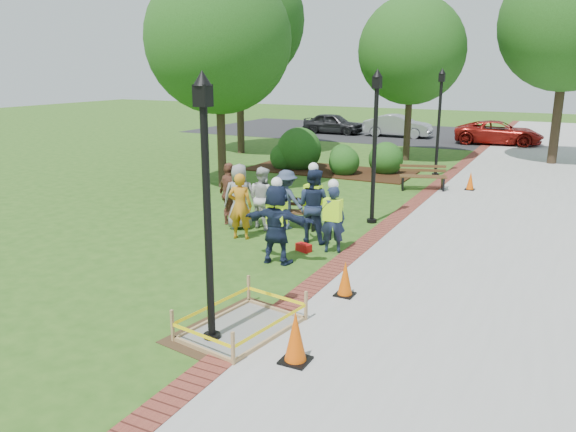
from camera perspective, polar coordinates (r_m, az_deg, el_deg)
The scene contains 35 objects.
ground at distance 12.38m, azimuth -4.61°, elevation -5.49°, with size 100.00×100.00×0.00m, color #285116.
sidewalk at distance 20.34m, azimuth 23.18°, elevation 1.51°, with size 6.00×60.00×0.02m, color #9E9E99.
brick_edging at distance 20.78m, azimuth 14.25°, elevation 2.54°, with size 0.50×60.00×0.03m, color maroon.
mulch_bed at distance 24.07m, azimuth 4.26°, elevation 4.62°, with size 7.00×3.00×0.05m, color #381E0F.
parking_lot at distance 37.60m, azimuth 17.59°, elevation 7.66°, with size 36.00×12.00×0.01m, color black.
wet_concrete_pad at distance 9.58m, azimuth -4.71°, elevation -10.27°, with size 2.05×2.54×0.55m.
bench_near at distance 15.44m, azimuth 0.33°, elevation -0.27°, with size 1.58×0.81×0.82m.
bench_far at distance 20.79m, azimuth 13.52°, elevation 3.35°, with size 1.72×1.02×0.88m.
cone_front at distance 8.53m, azimuth 0.77°, elevation -12.32°, with size 0.42×0.42×0.83m.
cone_back at distance 10.92m, azimuth 5.83°, elevation -6.42°, with size 0.36×0.36×0.71m.
cone_far at distance 21.21m, azimuth 18.04°, elevation 3.36°, with size 0.34×0.34×0.67m.
toolbox at distance 13.53m, azimuth 1.61°, elevation -3.22°, with size 0.37×0.20×0.19m, color #B50E0D.
lamp_near at distance 8.61m, azimuth -8.28°, elevation 2.53°, with size 0.28×0.28×4.26m.
lamp_mid at distance 15.74m, azimuth 8.83°, elevation 8.09°, with size 0.28×0.28×4.26m.
lamp_far at distance 23.44m, azimuth 15.13°, elevation 9.94°, with size 0.28×0.28×4.26m.
tree_left at distance 20.54m, azimuth -7.09°, elevation 17.31°, with size 5.11×5.11×7.77m.
tree_back at distance 27.13m, azimuth 12.46°, elevation 16.08°, with size 4.87×4.87×7.46m.
tree_right at distance 28.35m, azimuth 26.60°, elevation 17.14°, with size 5.89×5.89×9.10m.
tree_far at distance 29.07m, azimuth -5.06°, elevation 19.24°, with size 6.48×6.48×9.78m.
shrub_a at distance 24.55m, azimuth -0.43°, elevation 4.82°, with size 1.20×1.20×1.20m, color #1D4212.
shrub_b at distance 24.62m, azimuth 1.12°, elevation 4.84°, with size 1.94×1.94×1.94m, color #1D4212.
shrub_c at distance 23.31m, azimuth 5.68°, elevation 4.20°, with size 1.26×1.26×1.26m, color #1D4212.
shrub_d at distance 23.83m, azimuth 9.84°, elevation 4.29°, with size 1.42×1.42×1.42m, color #1D4212.
shrub_e at distance 25.01m, azimuth 5.51°, elevation 4.93°, with size 1.11×1.11×1.11m, color #1D4212.
casual_person_a at distance 15.31m, azimuth -4.94°, elevation 1.98°, with size 0.68×0.59×1.78m.
casual_person_b at distance 14.38m, azimuth -4.88°, elevation 0.99°, with size 0.62×0.49×1.71m.
casual_person_c at distance 15.33m, azimuth -2.61°, elevation 1.87°, with size 0.62×0.50×1.69m.
casual_person_d at distance 15.63m, azimuth -5.97°, elevation 2.19°, with size 0.67×0.60×1.77m.
casual_person_e at distance 15.25m, azimuth -0.16°, elevation 1.68°, with size 0.57×0.41×1.62m.
hivis_worker_a at distance 12.49m, azimuth -1.13°, elevation -0.53°, with size 0.61×0.42×1.98m.
hivis_worker_b at distance 13.29m, azimuth 4.56°, elevation -0.02°, with size 0.61×0.50×1.78m.
hivis_worker_c at distance 14.06m, azimuth 2.55°, elevation 1.30°, with size 0.61×0.40×2.03m.
parked_car_a at distance 37.88m, azimuth 4.59°, elevation 8.34°, with size 4.52×1.97×1.47m, color black.
parked_car_b at distance 36.67m, azimuth 11.07°, elevation 7.90°, with size 4.63×2.01×1.51m, color #A1A2A6.
parked_car_c at distance 34.60m, azimuth 20.50°, elevation 6.83°, with size 4.47×1.94×1.46m, color maroon.
Camera 1 is at (6.13, -9.85, 4.30)m, focal length 35.00 mm.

